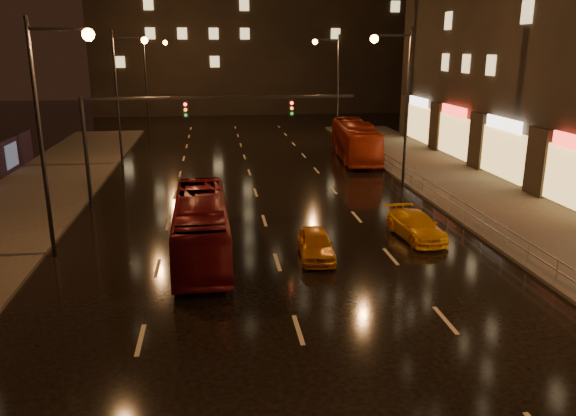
{
  "coord_description": "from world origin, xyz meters",
  "views": [
    {
      "loc": [
        -2.5,
        -12.2,
        8.82
      ],
      "look_at": [
        0.41,
        9.6,
        2.5
      ],
      "focal_mm": 35.0,
      "sensor_mm": 36.0,
      "label": 1
    }
  ],
  "objects": [
    {
      "name": "bus_red",
      "position": [
        -3.17,
        11.32,
        1.32
      ],
      "size": [
        2.4,
        9.54,
        2.65
      ],
      "primitive_type": "imported",
      "rotation": [
        0.0,
        0.0,
        0.02
      ],
      "color": "#590C12",
      "rests_on": "ground"
    },
    {
      "name": "ground",
      "position": [
        0.0,
        20.0,
        0.0
      ],
      "size": [
        140.0,
        140.0,
        0.0
      ],
      "primitive_type": "plane",
      "color": "black",
      "rests_on": "ground"
    },
    {
      "name": "traffic_signal",
      "position": [
        -5.06,
        20.0,
        4.74
      ],
      "size": [
        15.31,
        0.32,
        6.2
      ],
      "color": "black",
      "rests_on": "ground"
    },
    {
      "name": "bus_curb",
      "position": [
        8.89,
        31.9,
        1.51
      ],
      "size": [
        3.48,
        10.99,
        3.01
      ],
      "primitive_type": "imported",
      "rotation": [
        0.0,
        0.0,
        -0.09
      ],
      "color": "maroon",
      "rests_on": "ground"
    },
    {
      "name": "sidewalk_right",
      "position": [
        13.5,
        15.0,
        0.07
      ],
      "size": [
        7.0,
        70.0,
        0.15
      ],
      "primitive_type": "cube",
      "color": "#38332D",
      "rests_on": "ground"
    },
    {
      "name": "railing_right",
      "position": [
        10.2,
        18.0,
        0.9
      ],
      "size": [
        0.05,
        56.0,
        1.0
      ],
      "color": "#99999E",
      "rests_on": "sidewalk_right"
    },
    {
      "name": "taxi_far",
      "position": [
        6.93,
        12.25,
        0.61
      ],
      "size": [
        2.15,
        4.35,
        1.21
      ],
      "primitive_type": "imported",
      "rotation": [
        0.0,
        0.0,
        0.11
      ],
      "color": "#F9AB17",
      "rests_on": "ground"
    },
    {
      "name": "taxi_near",
      "position": [
        1.72,
        10.32,
        0.62
      ],
      "size": [
        1.7,
        3.7,
        1.23
      ],
      "primitive_type": "imported",
      "rotation": [
        0.0,
        0.0,
        -0.07
      ],
      "color": "orange",
      "rests_on": "ground"
    }
  ]
}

